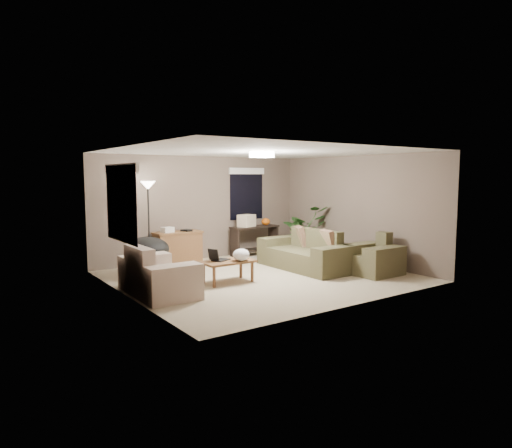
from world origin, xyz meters
TOP-DOWN VIEW (x-y plane):
  - room_shell at (0.00, 0.00)m, footprint 5.50×5.50m
  - main_sofa at (1.25, 0.11)m, footprint 0.95×2.20m
  - throw_pillows at (1.50, 0.11)m, footprint 0.40×1.40m
  - loveseat at (-2.28, -0.09)m, footprint 0.90×1.60m
  - armchair at (2.04, -1.10)m, footprint 0.95×1.00m
  - coffee_table at (-0.82, -0.05)m, footprint 1.00×0.55m
  - laptop at (-0.99, 0.05)m, footprint 0.43×0.35m
  - plastic_bag at (-0.62, -0.20)m, footprint 0.36×0.33m
  - desk at (-0.80, 2.21)m, footprint 1.10×0.50m
  - desk_papers at (-0.95, 2.19)m, footprint 0.71×0.31m
  - console_table at (1.33, 2.16)m, footprint 1.30×0.40m
  - pumpkin at (1.68, 2.16)m, footprint 0.22×0.22m
  - cardboard_box at (1.08, 2.16)m, footprint 0.48×0.42m
  - papasan_chair at (-1.87, 1.38)m, footprint 1.01×1.01m
  - floor_lamp at (-1.55, 2.03)m, footprint 0.32×0.32m
  - ceiling_fixture at (0.00, 0.00)m, footprint 0.50×0.50m
  - houseplant at (2.23, 1.29)m, footprint 1.16×1.28m
  - cat_scratching_post at (2.50, 0.67)m, footprint 0.32×0.32m
  - window_left at (-2.73, 0.30)m, footprint 0.05×1.56m
  - window_back at (1.30, 2.48)m, footprint 1.06×0.05m

SIDE VIEW (x-z plane):
  - cat_scratching_post at x=2.50m, z-range -0.04..0.46m
  - main_sofa at x=1.25m, z-range -0.13..0.72m
  - loveseat at x=-2.28m, z-range -0.13..0.72m
  - armchair at x=2.04m, z-range -0.13..0.72m
  - coffee_table at x=-0.82m, z-range 0.15..0.57m
  - desk at x=-0.80m, z-range 0.00..0.75m
  - console_table at x=1.33m, z-range 0.06..0.81m
  - papasan_chair at x=-1.87m, z-range 0.07..0.86m
  - laptop at x=-0.99m, z-range 0.36..0.60m
  - houseplant at x=2.23m, z-range 0.00..1.00m
  - plastic_bag at x=-0.62m, z-range 0.42..0.65m
  - throw_pillows at x=1.50m, z-range 0.42..0.88m
  - desk_papers at x=-0.95m, z-range 0.74..0.86m
  - pumpkin at x=1.68m, z-range 0.75..0.93m
  - cardboard_box at x=1.08m, z-range 0.75..1.05m
  - room_shell at x=0.00m, z-range -1.50..4.00m
  - floor_lamp at x=-1.55m, z-range 0.64..2.55m
  - window_left at x=-2.73m, z-range 1.12..2.45m
  - window_back at x=1.30m, z-range 1.12..2.45m
  - ceiling_fixture at x=0.00m, z-range 2.39..2.49m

